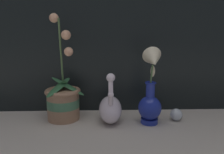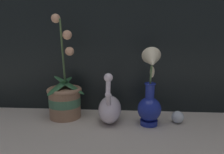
% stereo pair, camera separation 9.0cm
% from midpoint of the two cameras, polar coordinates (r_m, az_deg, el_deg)
% --- Properties ---
extents(ground_plane, '(2.80, 2.80, 0.00)m').
position_cam_midpoint_polar(ground_plane, '(0.85, 3.27, -14.17)').
color(ground_plane, '#BCB2A3').
extents(orchid_potted_plant, '(0.17, 0.17, 0.44)m').
position_cam_midpoint_polar(orchid_potted_plant, '(0.97, -9.66, -5.30)').
color(orchid_potted_plant, '#9E7556').
rests_on(orchid_potted_plant, ground_plane).
extents(swan_figurine, '(0.09, 0.19, 0.22)m').
position_cam_midpoint_polar(swan_figurine, '(0.92, 2.27, -8.04)').
color(swan_figurine, white).
rests_on(swan_figurine, ground_plane).
extents(blue_vase, '(0.09, 0.13, 0.32)m').
position_cam_midpoint_polar(blue_vase, '(0.88, 12.83, -5.01)').
color(blue_vase, navy).
rests_on(blue_vase, ground_plane).
extents(glass_sphere, '(0.05, 0.05, 0.05)m').
position_cam_midpoint_polar(glass_sphere, '(0.97, 19.42, -9.88)').
color(glass_sphere, silver).
rests_on(glass_sphere, ground_plane).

